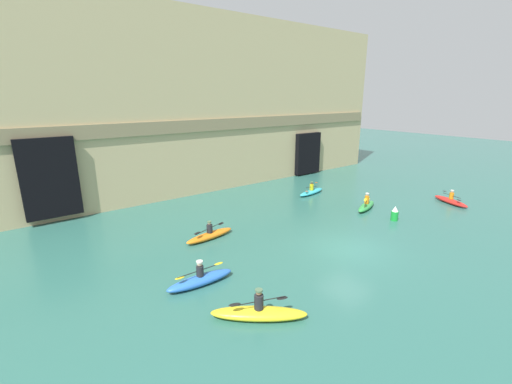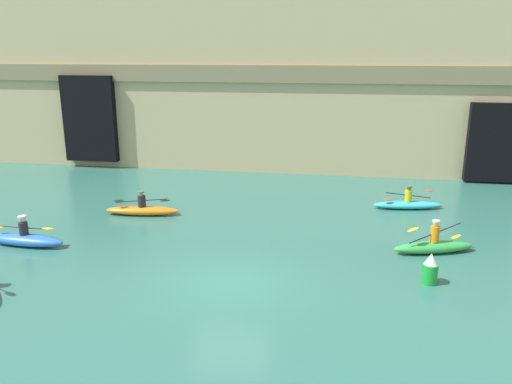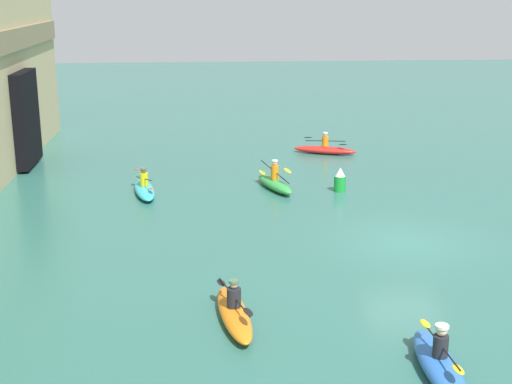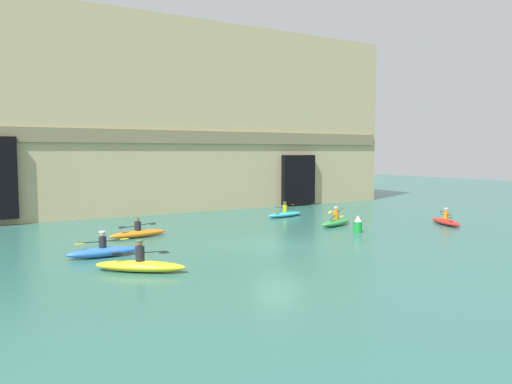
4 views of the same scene
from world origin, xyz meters
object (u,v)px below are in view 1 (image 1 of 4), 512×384
kayak_red (451,201)px  kayak_blue (200,279)px  kayak_yellow (259,313)px  marker_buoy (395,214)px  kayak_cyan (311,192)px  kayak_green (366,206)px  kayak_orange (210,235)px

kayak_red → kayak_blue: bearing=107.9°
kayak_yellow → marker_buoy: kayak_yellow is taller
kayak_cyan → kayak_yellow: bearing=27.5°
kayak_yellow → kayak_green: size_ratio=1.10×
kayak_cyan → kayak_red: kayak_red is taller
kayak_cyan → kayak_red: bearing=118.4°
kayak_cyan → kayak_blue: 15.89m
kayak_blue → kayak_red: size_ratio=1.00×
kayak_red → marker_buoy: size_ratio=3.18×
kayak_cyan → kayak_green: size_ratio=1.06×
kayak_blue → kayak_yellow: bearing=101.7°
kayak_blue → kayak_green: bearing=-170.5°
kayak_orange → marker_buoy: bearing=150.0°
kayak_red → marker_buoy: 6.77m
kayak_yellow → kayak_red: size_ratio=1.06×
kayak_cyan → kayak_orange: (-11.43, -2.89, 0.02)m
kayak_orange → kayak_cyan: bearing=-172.6°
kayak_yellow → marker_buoy: size_ratio=3.36×
kayak_blue → kayak_green: (14.56, 1.82, -0.00)m
kayak_cyan → kayak_green: kayak_green is taller
kayak_yellow → kayak_blue: size_ratio=1.06×
marker_buoy → kayak_red: bearing=-5.2°
kayak_orange → kayak_red: size_ratio=1.04×
kayak_cyan → marker_buoy: 7.70m
kayak_yellow → kayak_cyan: kayak_yellow is taller
kayak_green → kayak_red: size_ratio=0.96×
kayak_yellow → marker_buoy: (13.47, 2.69, 0.20)m
kayak_yellow → kayak_blue: 3.45m
kayak_cyan → kayak_green: (0.29, -5.15, 0.04)m
kayak_cyan → kayak_green: bearing=83.6°
kayak_blue → kayak_red: bearing=178.7°
kayak_blue → marker_buoy: kayak_blue is taller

